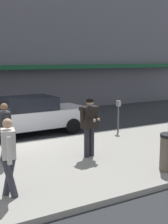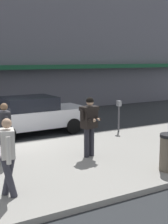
# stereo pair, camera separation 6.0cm
# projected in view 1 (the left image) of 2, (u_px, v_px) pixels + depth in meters

# --- Properties ---
(ground_plane) EXTENTS (80.00, 80.00, 0.00)m
(ground_plane) POSITION_uv_depth(u_px,v_px,m) (7.00, 146.00, 11.00)
(ground_plane) COLOR #2B2D30
(sidewalk) EXTENTS (32.00, 5.30, 0.14)m
(sidewalk) POSITION_uv_depth(u_px,v_px,m) (69.00, 163.00, 9.04)
(sidewalk) COLOR #99968E
(sidewalk) RESTS_ON ground
(curb_paint_line) EXTENTS (28.00, 0.12, 0.01)m
(curb_paint_line) POSITION_uv_depth(u_px,v_px,m) (33.00, 142.00, 11.53)
(curb_paint_line) COLOR silver
(curb_paint_line) RESTS_ON ground
(parked_sedan_mid) EXTENTS (4.55, 2.03, 1.54)m
(parked_sedan_mid) POSITION_uv_depth(u_px,v_px,m) (32.00, 115.00, 12.77)
(parked_sedan_mid) COLOR silver
(parked_sedan_mid) RESTS_ON ground
(man_texting_on_phone) EXTENTS (0.64, 0.63, 1.81)m
(man_texting_on_phone) POSITION_uv_depth(u_px,v_px,m) (89.00, 120.00, 9.25)
(man_texting_on_phone) COLOR #23232B
(man_texting_on_phone) RESTS_ON sidewalk
(pedestrian_in_light_coat) EXTENTS (0.39, 0.59, 1.70)m
(pedestrian_in_light_coat) POSITION_uv_depth(u_px,v_px,m) (9.00, 152.00, 6.55)
(pedestrian_in_light_coat) COLOR #33333D
(pedestrian_in_light_coat) RESTS_ON sidewalk
(pedestrian_with_bag) EXTENTS (0.34, 0.72, 1.70)m
(pedestrian_with_bag) POSITION_uv_depth(u_px,v_px,m) (5.00, 129.00, 8.77)
(pedestrian_with_bag) COLOR #33333D
(pedestrian_with_bag) RESTS_ON sidewalk
(parking_meter) EXTENTS (0.12, 0.18, 1.27)m
(parking_meter) POSITION_uv_depth(u_px,v_px,m) (118.00, 112.00, 12.48)
(parking_meter) COLOR #4C4C51
(parking_meter) RESTS_ON sidewalk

